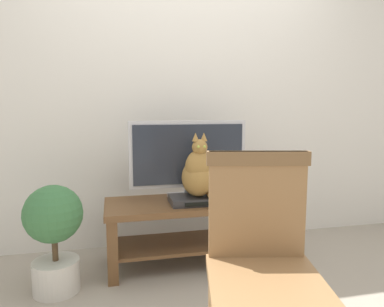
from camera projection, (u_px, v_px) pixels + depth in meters
name	position (u px, v px, depth m)	size (l,w,h in m)	color
ground_plane	(220.00, 303.00, 2.07)	(12.00, 12.00, 0.00)	gray
back_wall	(183.00, 78.00, 2.94)	(7.00, 0.12, 2.80)	silver
tv_stand	(190.00, 219.00, 2.57)	(1.23, 0.50, 0.47)	brown
tv	(188.00, 157.00, 2.58)	(0.87, 0.20, 0.58)	#B7B7BC
media_box	(198.00, 199.00, 2.50)	(0.40, 0.24, 0.05)	#2D2D30
cat	(199.00, 173.00, 2.46)	(0.23, 0.34, 0.46)	olive
wooden_chair	(261.00, 253.00, 1.41)	(0.52, 0.52, 0.97)	olive
book_stack	(245.00, 187.00, 2.64)	(0.24, 0.19, 0.16)	beige
potted_plant	(54.00, 231.00, 2.16)	(0.36, 0.36, 0.68)	beige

